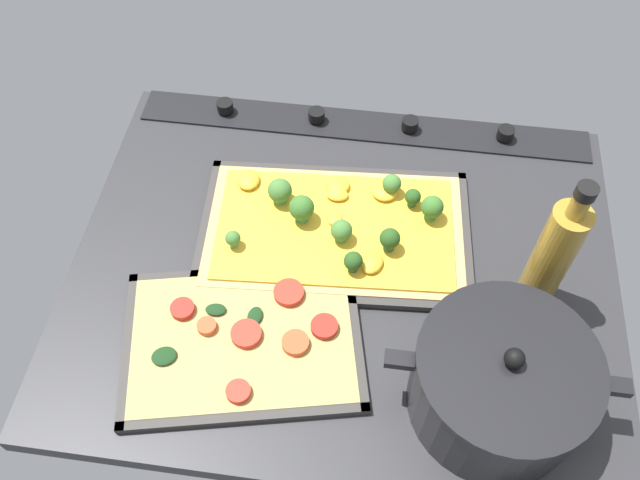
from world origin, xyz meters
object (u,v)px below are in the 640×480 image
baking_tray_back (243,341)px  oil_bottle (553,255)px  baking_tray_front (335,233)px  cooking_pot (500,384)px  veggie_pizza_back (245,338)px  broccoli_pizza (337,225)px

baking_tray_back → oil_bottle: 42.61cm
baking_tray_front → baking_tray_back: size_ratio=1.17×
cooking_pot → veggie_pizza_back: bearing=-7.4°
broccoli_pizza → cooking_pot: (-22.74, 24.15, 4.28)cm
broccoli_pizza → cooking_pot: size_ratio=1.39×
baking_tray_front → oil_bottle: bearing=167.1°
broccoli_pizza → oil_bottle: (-29.01, 7.20, 8.32)cm
oil_bottle → cooking_pot: bearing=69.7°
baking_tray_back → cooking_pot: bearing=173.0°
broccoli_pizza → baking_tray_front: bearing=67.1°
broccoli_pizza → oil_bottle: 31.03cm
cooking_pot → baking_tray_front: bearing=-45.8°
baking_tray_back → veggie_pizza_back: size_ratio=1.09×
baking_tray_front → baking_tray_back: 22.07cm
baking_tray_front → baking_tray_back: (10.19, 19.58, 0.01)cm
baking_tray_front → cooking_pot: (-22.96, 23.65, 5.75)cm
cooking_pot → oil_bottle: oil_bottle is taller
baking_tray_front → broccoli_pizza: broccoli_pizza is taller
veggie_pizza_back → cooking_pot: (-32.89, 4.29, 5.01)cm
baking_tray_front → veggie_pizza_back: size_ratio=1.27×
baking_tray_front → oil_bottle: (-29.23, 6.69, 9.78)cm
baking_tray_front → veggie_pizza_back: 21.77cm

